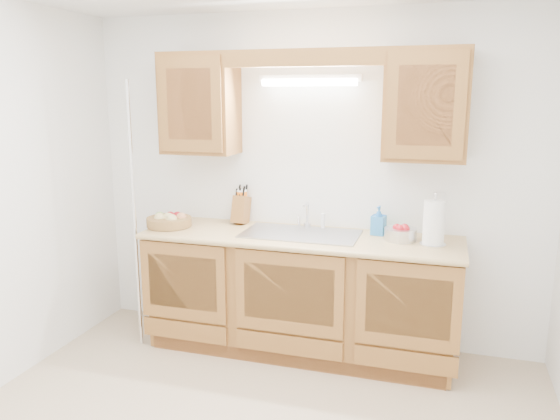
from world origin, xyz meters
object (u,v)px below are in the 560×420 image
(knife_block, at_px, (241,209))
(fruit_basket, at_px, (169,220))
(paper_towel, at_px, (434,223))
(apple_bowl, at_px, (401,233))

(knife_block, bearing_deg, fruit_basket, -147.00)
(fruit_basket, relative_size, knife_block, 1.32)
(knife_block, relative_size, paper_towel, 0.87)
(knife_block, xyz_separation_m, paper_towel, (1.47, -0.22, 0.04))
(fruit_basket, relative_size, paper_towel, 1.15)
(paper_towel, bearing_deg, apple_bowl, 163.91)
(fruit_basket, bearing_deg, apple_bowl, 3.43)
(apple_bowl, bearing_deg, paper_towel, -16.09)
(paper_towel, distance_m, apple_bowl, 0.25)
(paper_towel, xyz_separation_m, apple_bowl, (-0.22, 0.06, -0.10))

